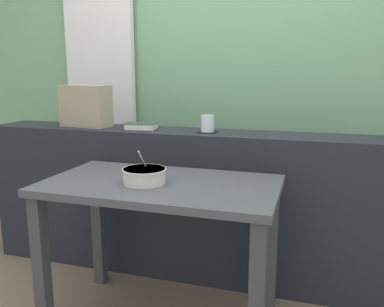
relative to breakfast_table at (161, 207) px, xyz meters
The scene contains 9 objects.
outdoor_backdrop 1.48m from the breakfast_table, 86.43° to the left, with size 4.80×0.08×2.80m, color #7AAD7F.
curtain_left_panel 1.62m from the breakfast_table, 129.71° to the left, with size 0.56×0.06×2.50m, color white.
dark_console_ledge 0.57m from the breakfast_table, 81.87° to the left, with size 2.80×0.32×0.89m, color #23262B.
breakfast_table is the anchor object (origin of this frame).
coaster_square 0.59m from the breakfast_table, 80.29° to the left, with size 0.10×0.10×0.01m, color black.
juice_glass 0.62m from the breakfast_table, 80.29° to the left, with size 0.07×0.07×0.10m.
closed_book 0.69m from the breakfast_table, 122.63° to the left, with size 0.20×0.16×0.04m.
throw_pillow 0.99m from the breakfast_table, 143.02° to the left, with size 0.32×0.14×0.26m, color tan.
soup_bowl 0.18m from the breakfast_table, 143.88° to the right, with size 0.20×0.20×0.16m.
Camera 1 is at (0.59, -1.66, 1.23)m, focal length 37.21 mm.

